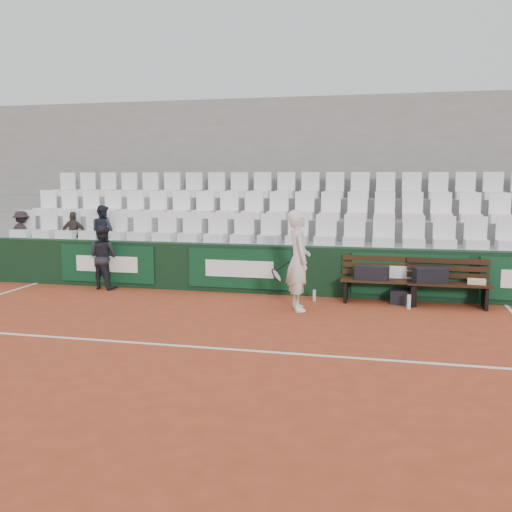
{
  "coord_description": "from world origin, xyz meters",
  "views": [
    {
      "loc": [
        2.76,
        -7.48,
        2.41
      ],
      "look_at": [
        0.48,
        2.4,
        1.0
      ],
      "focal_mm": 40.0,
      "sensor_mm": 36.0,
      "label": 1
    }
  ],
  "objects_px": {
    "sports_bag_ground": "(403,297)",
    "water_bottle_near": "(314,295)",
    "bench_right": "(448,295)",
    "sports_bag_right": "(430,275)",
    "bench_left": "(380,291)",
    "sports_bag_left": "(372,273)",
    "spectator_c": "(102,212)",
    "tennis_player": "(298,260)",
    "water_bottle_far": "(409,302)",
    "spectator_a": "(21,214)",
    "spectator_b": "(73,215)",
    "ball_kid": "(103,257)"
  },
  "relations": [
    {
      "from": "sports_bag_ground",
      "to": "water_bottle_near",
      "type": "distance_m",
      "value": 1.69
    },
    {
      "from": "bench_right",
      "to": "sports_bag_right",
      "type": "bearing_deg",
      "value": -177.95
    },
    {
      "from": "sports_bag_ground",
      "to": "bench_left",
      "type": "bearing_deg",
      "value": 173.2
    },
    {
      "from": "sports_bag_right",
      "to": "sports_bag_left",
      "type": "bearing_deg",
      "value": 177.15
    },
    {
      "from": "bench_left",
      "to": "spectator_c",
      "type": "xyz_separation_m",
      "value": [
        -6.3,
        0.92,
        1.39
      ]
    },
    {
      "from": "tennis_player",
      "to": "water_bottle_near",
      "type": "bearing_deg",
      "value": 75.66
    },
    {
      "from": "bench_right",
      "to": "tennis_player",
      "type": "distance_m",
      "value": 2.92
    },
    {
      "from": "sports_bag_left",
      "to": "spectator_c",
      "type": "distance_m",
      "value": 6.29
    },
    {
      "from": "bench_right",
      "to": "sports_bag_left",
      "type": "xyz_separation_m",
      "value": [
        -1.41,
        0.04,
        0.36
      ]
    },
    {
      "from": "water_bottle_far",
      "to": "spectator_a",
      "type": "height_order",
      "value": "spectator_a"
    },
    {
      "from": "sports_bag_ground",
      "to": "bench_right",
      "type": "bearing_deg",
      "value": -1.9
    },
    {
      "from": "bench_left",
      "to": "water_bottle_far",
      "type": "relative_size",
      "value": 5.66
    },
    {
      "from": "sports_bag_left",
      "to": "spectator_c",
      "type": "bearing_deg",
      "value": 171.16
    },
    {
      "from": "sports_bag_right",
      "to": "spectator_c",
      "type": "bearing_deg",
      "value": 172.04
    },
    {
      "from": "sports_bag_right",
      "to": "bench_right",
      "type": "bearing_deg",
      "value": 2.05
    },
    {
      "from": "spectator_b",
      "to": "spectator_c",
      "type": "distance_m",
      "value": 0.75
    },
    {
      "from": "sports_bag_ground",
      "to": "spectator_c",
      "type": "distance_m",
      "value": 6.96
    },
    {
      "from": "tennis_player",
      "to": "ball_kid",
      "type": "distance_m",
      "value": 4.54
    },
    {
      "from": "water_bottle_near",
      "to": "water_bottle_far",
      "type": "distance_m",
      "value": 1.8
    },
    {
      "from": "tennis_player",
      "to": "sports_bag_right",
      "type": "bearing_deg",
      "value": 20.08
    },
    {
      "from": "sports_bag_right",
      "to": "spectator_b",
      "type": "bearing_deg",
      "value": 172.78
    },
    {
      "from": "water_bottle_near",
      "to": "tennis_player",
      "type": "bearing_deg",
      "value": -104.34
    },
    {
      "from": "sports_bag_ground",
      "to": "water_bottle_near",
      "type": "relative_size",
      "value": 1.98
    },
    {
      "from": "water_bottle_far",
      "to": "ball_kid",
      "type": "height_order",
      "value": "ball_kid"
    },
    {
      "from": "sports_bag_left",
      "to": "tennis_player",
      "type": "bearing_deg",
      "value": -144.64
    },
    {
      "from": "ball_kid",
      "to": "spectator_a",
      "type": "relative_size",
      "value": 1.31
    },
    {
      "from": "sports_bag_right",
      "to": "water_bottle_far",
      "type": "distance_m",
      "value": 0.68
    },
    {
      "from": "ball_kid",
      "to": "spectator_a",
      "type": "bearing_deg",
      "value": -4.91
    },
    {
      "from": "ball_kid",
      "to": "tennis_player",
      "type": "bearing_deg",
      "value": -179.8
    },
    {
      "from": "spectator_c",
      "to": "ball_kid",
      "type": "bearing_deg",
      "value": 139.41
    },
    {
      "from": "spectator_a",
      "to": "ball_kid",
      "type": "bearing_deg",
      "value": 168.39
    },
    {
      "from": "sports_bag_right",
      "to": "water_bottle_far",
      "type": "bearing_deg",
      "value": -137.96
    },
    {
      "from": "bench_right",
      "to": "sports_bag_right",
      "type": "xyz_separation_m",
      "value": [
        -0.34,
        -0.01,
        0.36
      ]
    },
    {
      "from": "water_bottle_near",
      "to": "tennis_player",
      "type": "height_order",
      "value": "tennis_player"
    },
    {
      "from": "bench_left",
      "to": "sports_bag_right",
      "type": "bearing_deg",
      "value": -5.72
    },
    {
      "from": "sports_bag_ground",
      "to": "water_bottle_far",
      "type": "height_order",
      "value": "sports_bag_ground"
    },
    {
      "from": "sports_bag_ground",
      "to": "water_bottle_far",
      "type": "distance_m",
      "value": 0.39
    },
    {
      "from": "sports_bag_left",
      "to": "ball_kid",
      "type": "xyz_separation_m",
      "value": [
        -5.7,
        0.11,
        0.11
      ]
    },
    {
      "from": "water_bottle_far",
      "to": "spectator_c",
      "type": "xyz_separation_m",
      "value": [
        -6.83,
        1.35,
        1.48
      ]
    },
    {
      "from": "bench_right",
      "to": "tennis_player",
      "type": "height_order",
      "value": "tennis_player"
    },
    {
      "from": "spectator_c",
      "to": "water_bottle_near",
      "type": "bearing_deg",
      "value": -169.73
    },
    {
      "from": "bench_right",
      "to": "spectator_c",
      "type": "distance_m",
      "value": 7.73
    },
    {
      "from": "water_bottle_far",
      "to": "spectator_a",
      "type": "xyz_separation_m",
      "value": [
        -8.96,
        1.35,
        1.4
      ]
    },
    {
      "from": "tennis_player",
      "to": "spectator_c",
      "type": "bearing_deg",
      "value": 158.9
    },
    {
      "from": "sports_bag_right",
      "to": "spectator_a",
      "type": "bearing_deg",
      "value": 173.84
    },
    {
      "from": "water_bottle_far",
      "to": "spectator_c",
      "type": "relative_size",
      "value": 0.22
    },
    {
      "from": "tennis_player",
      "to": "spectator_b",
      "type": "distance_m",
      "value": 5.93
    },
    {
      "from": "ball_kid",
      "to": "spectator_a",
      "type": "distance_m",
      "value": 2.82
    },
    {
      "from": "sports_bag_left",
      "to": "ball_kid",
      "type": "relative_size",
      "value": 0.45
    },
    {
      "from": "sports_bag_ground",
      "to": "ball_kid",
      "type": "bearing_deg",
      "value": 178.86
    }
  ]
}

